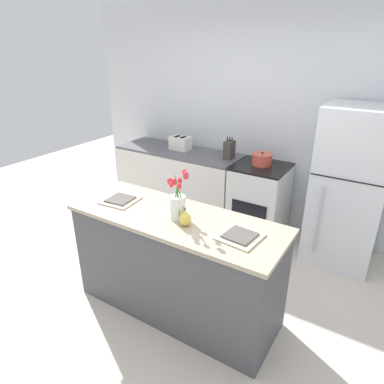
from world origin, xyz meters
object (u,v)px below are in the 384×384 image
Objects in this scene: pear_figurine at (185,218)px; toaster at (180,143)px; plate_setting_right at (240,236)px; stove_range at (259,201)px; flower_vase at (178,203)px; plate_setting_left at (120,200)px; cooking_pot at (262,159)px; refrigerator at (349,189)px; knife_block at (229,150)px.

toaster is at bearing 125.11° from pear_figurine.
toaster is at bearing 134.56° from plate_setting_right.
stove_range is 2.17× the size of flower_vase.
toaster is at bearing 106.40° from plate_setting_left.
toaster is 1.19× the size of cooking_pot.
toaster is (-2.11, 0.04, 0.15)m from refrigerator.
plate_setting_right is at bearing -0.21° from flower_vase.
plate_setting_right is (0.47, -1.62, 0.49)m from stove_range.
knife_block is (-0.42, -0.00, 0.04)m from cooking_pot.
refrigerator is at bearing -1.29° from knife_block.
cooking_pot is at bearing 92.20° from pear_figurine.
pear_figurine is 0.55× the size of knife_block.
stove_range is 1.75m from plate_setting_right.
plate_setting_left is 1.73m from toaster.
refrigerator is 5.95× the size of toaster.
plate_setting_right is (-0.48, -1.62, 0.11)m from refrigerator.
plate_setting_left is at bearing -98.10° from knife_block.
plate_setting_left is at bearing 180.00° from plate_setting_right.
refrigerator is at bearing -1.19° from toaster.
knife_block is at bearing -179.86° from cooking_pot.
refrigerator is at bearing -1.91° from cooking_pot.
pear_figurine reaches higher than plate_setting_left.
plate_setting_left is (-0.61, -0.00, -0.12)m from flower_vase.
stove_range is 1.76m from pear_figurine.
refrigerator is 1.92m from flower_vase.
flower_vase is 1.48× the size of toaster.
stove_range is 1.28m from toaster.
flower_vase reaches higher than pear_figurine.
pear_figurine is (-0.90, -1.68, 0.15)m from refrigerator.
toaster is at bearing 178.81° from refrigerator.
refrigerator is 2.29m from plate_setting_left.
refrigerator reaches higher than stove_range.
pear_figurine is 0.53× the size of toaster.
toaster is 1.04× the size of knife_block.
refrigerator reaches higher than plate_setting_right.
flower_vase reaches higher than plate_setting_right.
stove_range is 3.22× the size of toaster.
flower_vase reaches higher than cooking_pot.
refrigerator reaches higher than cooking_pot.
refrigerator is at bearing 44.90° from plate_setting_left.
flower_vase is at bearing -56.47° from toaster.
plate_setting_left and plate_setting_right have the same top height.
cooking_pot is at bearing 178.09° from refrigerator.
plate_setting_left reaches higher than stove_range.
plate_setting_left is (-1.62, -1.62, 0.11)m from refrigerator.
flower_vase is 1.34× the size of plate_setting_left.
plate_setting_right is 1.32× the size of cooking_pot.
flower_vase is 1.54× the size of knife_block.
toaster is at bearing 179.00° from knife_block.
pear_figurine is 0.43m from plate_setting_right.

